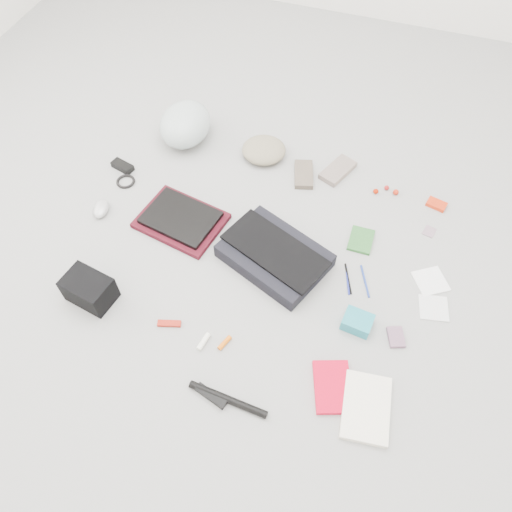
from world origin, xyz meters
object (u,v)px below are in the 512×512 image
(messenger_bag, at_px, (275,256))
(book_red, at_px, (332,387))
(camera_bag, at_px, (89,289))
(accordion_wallet, at_px, (357,322))
(bike_helmet, at_px, (185,124))
(laptop, at_px, (181,218))

(messenger_bag, bearing_deg, book_red, -29.82)
(camera_bag, bearing_deg, accordion_wallet, 22.14)
(messenger_bag, height_order, accordion_wallet, messenger_bag)
(book_red, bearing_deg, camera_bag, 157.43)
(bike_helmet, relative_size, accordion_wallet, 2.77)
(messenger_bag, height_order, book_red, messenger_bag)
(camera_bag, bearing_deg, laptop, 79.00)
(messenger_bag, xyz_separation_m, book_red, (0.36, -0.46, -0.02))
(camera_bag, bearing_deg, messenger_bag, 42.76)
(camera_bag, xyz_separation_m, book_red, (0.99, -0.06, -0.05))
(accordion_wallet, bearing_deg, bike_helmet, 150.10)
(bike_helmet, relative_size, book_red, 1.57)
(laptop, relative_size, book_red, 1.59)
(camera_bag, bearing_deg, bike_helmet, 100.92)
(bike_helmet, bearing_deg, accordion_wallet, -39.60)
(book_red, distance_m, accordion_wallet, 0.27)
(bike_helmet, distance_m, accordion_wallet, 1.28)
(messenger_bag, distance_m, camera_bag, 0.75)
(messenger_bag, xyz_separation_m, laptop, (-0.45, 0.06, 0.00))
(messenger_bag, bearing_deg, camera_bag, -125.57)
(book_red, relative_size, accordion_wallet, 1.76)
(camera_bag, relative_size, accordion_wallet, 1.67)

